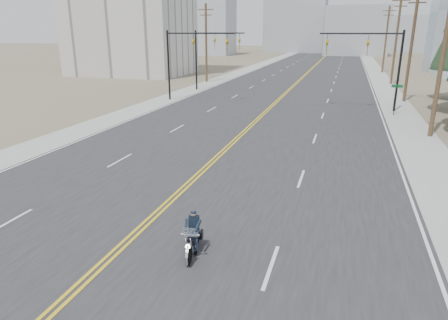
% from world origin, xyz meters
% --- Properties ---
extents(road, '(20.00, 200.00, 0.01)m').
position_xyz_m(road, '(0.00, 70.00, 0.01)').
color(road, '#303033').
rests_on(road, ground).
extents(sidewalk_left, '(3.00, 200.00, 0.01)m').
position_xyz_m(sidewalk_left, '(-11.50, 70.00, 0.01)').
color(sidewalk_left, '#A5A5A0').
rests_on(sidewalk_left, ground).
extents(sidewalk_right, '(3.00, 200.00, 0.01)m').
position_xyz_m(sidewalk_right, '(11.50, 70.00, 0.01)').
color(sidewalk_right, '#A5A5A0').
rests_on(sidewalk_right, ground).
extents(traffic_mast_left, '(7.10, 0.26, 7.00)m').
position_xyz_m(traffic_mast_left, '(-8.98, 32.00, 4.94)').
color(traffic_mast_left, black).
rests_on(traffic_mast_left, ground).
extents(traffic_mast_right, '(7.10, 0.26, 7.00)m').
position_xyz_m(traffic_mast_right, '(8.98, 32.00, 4.94)').
color(traffic_mast_right, black).
rests_on(traffic_mast_right, ground).
extents(traffic_mast_far, '(6.10, 0.26, 7.00)m').
position_xyz_m(traffic_mast_far, '(-9.31, 40.00, 4.87)').
color(traffic_mast_far, black).
rests_on(traffic_mast_far, ground).
extents(street_sign, '(0.90, 0.06, 2.62)m').
position_xyz_m(street_sign, '(10.80, 30.00, 1.80)').
color(street_sign, black).
rests_on(street_sign, ground).
extents(utility_pole_b, '(2.20, 0.30, 11.50)m').
position_xyz_m(utility_pole_b, '(12.50, 23.00, 5.98)').
color(utility_pole_b, brown).
rests_on(utility_pole_b, ground).
extents(utility_pole_c, '(2.20, 0.30, 11.00)m').
position_xyz_m(utility_pole_c, '(12.50, 38.00, 5.73)').
color(utility_pole_c, brown).
rests_on(utility_pole_c, ground).
extents(utility_pole_d, '(2.20, 0.30, 11.50)m').
position_xyz_m(utility_pole_d, '(12.50, 53.00, 5.98)').
color(utility_pole_d, brown).
rests_on(utility_pole_d, ground).
extents(utility_pole_e, '(2.20, 0.30, 11.00)m').
position_xyz_m(utility_pole_e, '(12.50, 70.00, 5.73)').
color(utility_pole_e, brown).
rests_on(utility_pole_e, ground).
extents(utility_pole_left, '(2.20, 0.30, 10.50)m').
position_xyz_m(utility_pole_left, '(-12.50, 48.00, 5.48)').
color(utility_pole_left, brown).
rests_on(utility_pole_left, ground).
extents(haze_bldg_a, '(14.00, 12.00, 22.00)m').
position_xyz_m(haze_bldg_a, '(-35.00, 115.00, 11.00)').
color(haze_bldg_a, '#B7BCC6').
rests_on(haze_bldg_a, ground).
extents(haze_bldg_b, '(18.00, 14.00, 14.00)m').
position_xyz_m(haze_bldg_b, '(8.00, 125.00, 7.00)').
color(haze_bldg_b, '#ADB2B7').
rests_on(haze_bldg_b, ground).
extents(haze_bldg_d, '(20.00, 15.00, 26.00)m').
position_xyz_m(haze_bldg_d, '(-12.00, 140.00, 13.00)').
color(haze_bldg_d, '#ADB2B7').
rests_on(haze_bldg_d, ground).
extents(haze_bldg_e, '(14.00, 14.00, 12.00)m').
position_xyz_m(haze_bldg_e, '(25.00, 150.00, 6.00)').
color(haze_bldg_e, '#B7BCC6').
rests_on(haze_bldg_e, ground).
extents(haze_bldg_f, '(12.00, 12.00, 16.00)m').
position_xyz_m(haze_bldg_f, '(-50.00, 130.00, 8.00)').
color(haze_bldg_f, '#ADB2B7').
rests_on(haze_bldg_f, ground).
extents(motorcyclist, '(1.06, 1.90, 1.40)m').
position_xyz_m(motorcyclist, '(2.43, 4.07, 0.70)').
color(motorcyclist, black).
rests_on(motorcyclist, ground).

